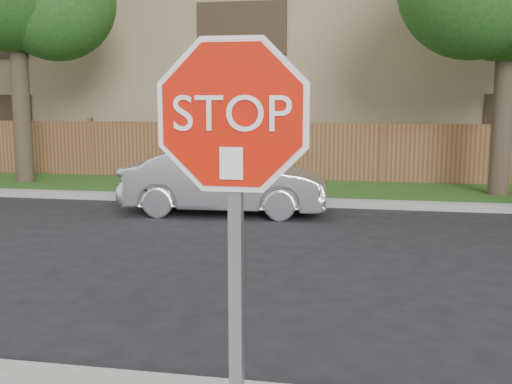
# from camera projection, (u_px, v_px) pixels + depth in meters

# --- Properties ---
(far_curb) EXTENTS (70.00, 0.30, 0.15)m
(far_curb) POSITION_uv_depth(u_px,v_px,m) (385.00, 205.00, 12.26)
(far_curb) COLOR gray
(far_curb) RESTS_ON ground
(grass_strip) EXTENTS (70.00, 3.00, 0.12)m
(grass_strip) POSITION_uv_depth(u_px,v_px,m) (383.00, 193.00, 13.87)
(grass_strip) COLOR #1E4714
(grass_strip) RESTS_ON ground
(fence) EXTENTS (70.00, 0.12, 1.60)m
(fence) POSITION_uv_depth(u_px,v_px,m) (382.00, 155.00, 15.31)
(fence) COLOR #55361E
(fence) RESTS_ON ground
(apartment_building) EXTENTS (35.20, 9.20, 7.20)m
(apartment_building) POSITION_uv_depth(u_px,v_px,m) (381.00, 60.00, 20.32)
(apartment_building) COLOR #8D8058
(apartment_building) RESTS_ON ground
(stop_sign) EXTENTS (1.01, 0.13, 2.55)m
(stop_sign) POSITION_uv_depth(u_px,v_px,m) (234.00, 184.00, 2.82)
(stop_sign) COLOR gray
(stop_sign) RESTS_ON sidewalk_near
(sedan_left) EXTENTS (4.00, 1.61, 1.29)m
(sedan_left) POSITION_uv_depth(u_px,v_px,m) (225.00, 181.00, 11.63)
(sedan_left) COLOR silver
(sedan_left) RESTS_ON ground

